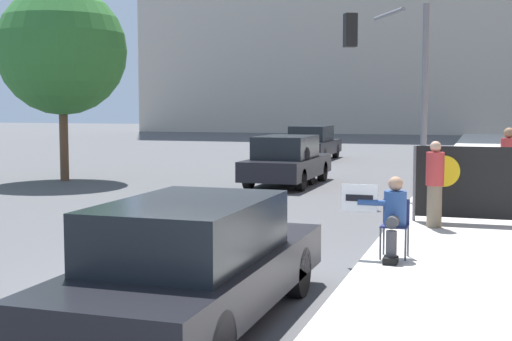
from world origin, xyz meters
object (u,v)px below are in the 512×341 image
at_px(traffic_light_pole, 395,67).
at_px(car_on_road_nearest, 287,161).
at_px(protest_banner, 466,182).
at_px(car_on_road_midblock, 312,143).
at_px(jogger_on_sidewalk, 435,184).
at_px(street_tree_near_curb, 62,51).
at_px(pedestrian_behind, 508,168).
at_px(parked_car_curbside, 194,263).
at_px(seated_protester, 392,214).
at_px(motorcycle_on_road, 305,170).

bearing_deg(traffic_light_pole, car_on_road_nearest, 146.81).
xyz_separation_m(protest_banner, traffic_light_pole, (-1.94, 4.26, 2.50)).
relative_size(car_on_road_nearest, car_on_road_midblock, 1.01).
distance_m(jogger_on_sidewalk, traffic_light_pole, 5.70).
xyz_separation_m(car_on_road_nearest, street_tree_near_curb, (-7.24, -0.94, 3.44)).
relative_size(pedestrian_behind, traffic_light_pole, 0.37).
distance_m(parked_car_curbside, street_tree_near_curb, 16.74).
distance_m(jogger_on_sidewalk, parked_car_curbside, 6.99).
bearing_deg(car_on_road_nearest, parked_car_curbside, -78.69).
height_order(protest_banner, car_on_road_nearest, protest_banner).
bearing_deg(car_on_road_nearest, car_on_road_midblock, 99.21).
bearing_deg(street_tree_near_curb, car_on_road_midblock, 63.73).
distance_m(seated_protester, car_on_road_midblock, 21.52).
bearing_deg(traffic_light_pole, car_on_road_midblock, 112.31).
relative_size(car_on_road_midblock, street_tree_near_curb, 0.72).
xyz_separation_m(seated_protester, car_on_road_midblock, (-6.15, 20.62, -0.04)).
height_order(jogger_on_sidewalk, car_on_road_nearest, jogger_on_sidewalk).
relative_size(parked_car_curbside, street_tree_near_curb, 0.75).
bearing_deg(street_tree_near_curb, motorcycle_on_road, 3.06).
relative_size(seated_protester, protest_banner, 0.59).
relative_size(pedestrian_behind, protest_banner, 0.87).
relative_size(protest_banner, car_on_road_midblock, 0.46).
distance_m(seated_protester, jogger_on_sidewalk, 3.08).
height_order(jogger_on_sidewalk, protest_banner, jogger_on_sidewalk).
relative_size(jogger_on_sidewalk, car_on_road_nearest, 0.36).
xyz_separation_m(traffic_light_pole, motorcycle_on_road, (-2.79, 1.78, -2.90)).
bearing_deg(traffic_light_pole, seated_protester, -83.07).
distance_m(traffic_light_pole, motorcycle_on_road, 4.40).
height_order(seated_protester, street_tree_near_curb, street_tree_near_curb).
bearing_deg(jogger_on_sidewalk, protest_banner, -165.48).
distance_m(traffic_light_pole, street_tree_near_curb, 10.86).
xyz_separation_m(traffic_light_pole, street_tree_near_curb, (-10.74, 1.35, 0.76)).
bearing_deg(car_on_road_nearest, jogger_on_sidewalk, -55.99).
bearing_deg(car_on_road_midblock, protest_banner, -67.15).
bearing_deg(jogger_on_sidewalk, street_tree_near_curb, -63.74).
bearing_deg(parked_car_curbside, street_tree_near_curb, 127.71).
xyz_separation_m(motorcycle_on_road, street_tree_near_curb, (-7.95, -0.43, 3.66)).
bearing_deg(parked_car_curbside, motorcycle_on_road, 98.77).
distance_m(car_on_road_nearest, street_tree_near_curb, 8.07).
height_order(seated_protester, motorcycle_on_road, seated_protester).
bearing_deg(traffic_light_pole, street_tree_near_curb, 172.83).
xyz_separation_m(protest_banner, car_on_road_nearest, (-5.44, 6.56, -0.18)).
distance_m(traffic_light_pole, car_on_road_nearest, 4.97).
distance_m(pedestrian_behind, traffic_light_pole, 4.17).
height_order(pedestrian_behind, street_tree_near_curb, street_tree_near_curb).
relative_size(jogger_on_sidewalk, car_on_road_midblock, 0.36).
xyz_separation_m(car_on_road_nearest, motorcycle_on_road, (0.71, -0.52, -0.22)).
bearing_deg(pedestrian_behind, protest_banner, -107.39).
relative_size(parked_car_curbside, car_on_road_nearest, 1.03).
relative_size(traffic_light_pole, car_on_road_midblock, 1.09).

